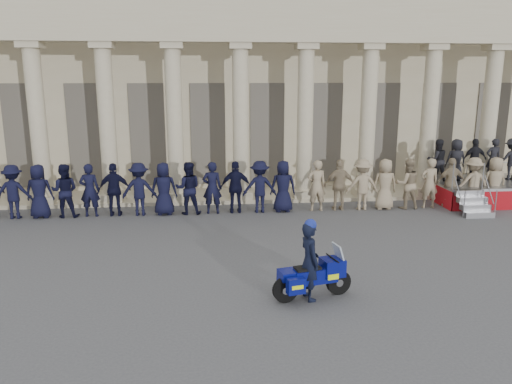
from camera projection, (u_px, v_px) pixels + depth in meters
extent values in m
plane|color=#454547|center=(211.00, 278.00, 12.70)|extent=(90.00, 90.00, 0.00)
cube|color=tan|center=(207.00, 87.00, 26.23)|extent=(40.00, 10.00, 9.00)
cube|color=tan|center=(209.00, 196.00, 21.22)|extent=(40.00, 2.60, 0.15)
cube|color=tan|center=(206.00, 29.00, 18.93)|extent=(35.80, 1.00, 1.00)
cube|color=tan|center=(45.00, 198.00, 19.79)|extent=(0.90, 0.90, 0.30)
cylinder|color=tan|center=(38.00, 124.00, 19.12)|extent=(0.64, 0.64, 5.60)
cube|color=tan|center=(30.00, 45.00, 18.46)|extent=(0.85, 0.85, 0.24)
cube|color=tan|center=(112.00, 197.00, 20.03)|extent=(0.90, 0.90, 0.30)
cylinder|color=tan|center=(107.00, 123.00, 19.36)|extent=(0.64, 0.64, 5.60)
cube|color=tan|center=(102.00, 45.00, 18.71)|extent=(0.85, 0.85, 0.24)
cube|color=tan|center=(177.00, 196.00, 20.27)|extent=(0.90, 0.90, 0.30)
cylinder|color=tan|center=(175.00, 123.00, 19.61)|extent=(0.64, 0.64, 5.60)
cube|color=tan|center=(172.00, 46.00, 18.95)|extent=(0.85, 0.85, 0.24)
cube|color=tan|center=(241.00, 194.00, 20.51)|extent=(0.90, 0.90, 0.30)
cylinder|color=tan|center=(241.00, 122.00, 19.85)|extent=(0.64, 0.64, 5.60)
cube|color=tan|center=(240.00, 46.00, 19.19)|extent=(0.85, 0.85, 0.24)
cube|color=tan|center=(303.00, 193.00, 20.75)|extent=(0.90, 0.90, 0.30)
cylinder|color=tan|center=(305.00, 122.00, 20.09)|extent=(0.64, 0.64, 5.60)
cube|color=tan|center=(307.00, 46.00, 19.43)|extent=(0.85, 0.85, 0.24)
cube|color=tan|center=(364.00, 191.00, 21.00)|extent=(0.90, 0.90, 0.30)
cylinder|color=tan|center=(368.00, 121.00, 20.33)|extent=(0.64, 0.64, 5.60)
cube|color=tan|center=(371.00, 47.00, 19.67)|extent=(0.85, 0.85, 0.24)
cube|color=tan|center=(424.00, 190.00, 21.24)|extent=(0.90, 0.90, 0.30)
cylinder|color=tan|center=(429.00, 121.00, 20.57)|extent=(0.64, 0.64, 5.60)
cube|color=tan|center=(435.00, 47.00, 19.92)|extent=(0.85, 0.85, 0.24)
cube|color=tan|center=(482.00, 189.00, 21.48)|extent=(0.90, 0.90, 0.30)
cylinder|color=tan|center=(489.00, 120.00, 20.82)|extent=(0.64, 0.64, 5.60)
cube|color=tan|center=(497.00, 47.00, 20.16)|extent=(0.85, 0.85, 0.24)
cube|color=black|center=(23.00, 136.00, 21.12)|extent=(1.30, 0.12, 4.20)
cube|color=black|center=(86.00, 136.00, 21.36)|extent=(1.30, 0.12, 4.20)
cube|color=black|center=(148.00, 135.00, 21.60)|extent=(1.30, 0.12, 4.20)
cube|color=black|center=(208.00, 134.00, 21.84)|extent=(1.30, 0.12, 4.20)
cube|color=black|center=(267.00, 134.00, 22.09)|extent=(1.30, 0.12, 4.20)
cube|color=black|center=(325.00, 133.00, 22.33)|extent=(1.30, 0.12, 4.20)
cube|color=black|center=(381.00, 133.00, 22.57)|extent=(1.30, 0.12, 4.20)
cube|color=black|center=(436.00, 132.00, 22.81)|extent=(1.30, 0.12, 4.20)
cube|color=black|center=(490.00, 131.00, 23.05)|extent=(1.30, 0.12, 4.20)
imported|color=black|center=(14.00, 192.00, 17.90)|extent=(1.27, 0.73, 1.96)
imported|color=black|center=(39.00, 191.00, 17.98)|extent=(0.96, 0.62, 1.96)
imported|color=black|center=(65.00, 191.00, 18.06)|extent=(0.95, 0.74, 1.96)
imported|color=black|center=(90.00, 190.00, 18.15)|extent=(0.72, 0.47, 1.96)
imported|color=black|center=(115.00, 190.00, 18.23)|extent=(1.15, 0.48, 1.96)
imported|color=black|center=(139.00, 189.00, 18.31)|extent=(1.27, 0.73, 1.96)
imported|color=black|center=(164.00, 189.00, 18.39)|extent=(0.96, 0.62, 1.96)
imported|color=black|center=(188.00, 188.00, 18.48)|extent=(0.95, 0.74, 1.96)
imported|color=black|center=(212.00, 188.00, 18.56)|extent=(0.72, 0.47, 1.96)
imported|color=black|center=(236.00, 187.00, 18.64)|extent=(1.15, 0.48, 1.96)
imported|color=black|center=(260.00, 187.00, 18.73)|extent=(1.27, 0.73, 1.96)
imported|color=black|center=(283.00, 186.00, 18.81)|extent=(0.96, 0.62, 1.96)
imported|color=gray|center=(317.00, 186.00, 18.93)|extent=(0.72, 0.47, 1.96)
imported|color=gray|center=(340.00, 185.00, 19.01)|extent=(1.15, 0.48, 1.96)
imported|color=gray|center=(362.00, 185.00, 19.09)|extent=(1.27, 0.73, 1.96)
imported|color=gray|center=(385.00, 184.00, 19.18)|extent=(0.96, 0.62, 1.96)
imported|color=gray|center=(407.00, 184.00, 19.26)|extent=(0.95, 0.74, 1.96)
imported|color=gray|center=(429.00, 183.00, 19.34)|extent=(0.72, 0.47, 1.96)
imported|color=gray|center=(451.00, 183.00, 19.43)|extent=(1.15, 0.48, 1.96)
imported|color=gray|center=(473.00, 182.00, 19.51)|extent=(1.27, 0.73, 1.96)
imported|color=gray|center=(495.00, 182.00, 19.59)|extent=(0.96, 0.62, 1.96)
cube|color=gray|center=(484.00, 182.00, 20.47)|extent=(4.17, 2.98, 0.10)
cube|color=maroon|center=(504.00, 201.00, 19.14)|extent=(4.17, 0.04, 0.74)
cube|color=maroon|center=(435.00, 193.00, 20.38)|extent=(0.04, 2.98, 0.74)
cube|color=gray|center=(479.00, 215.00, 18.17)|extent=(1.10, 0.28, 0.21)
cube|color=gray|center=(475.00, 207.00, 18.40)|extent=(1.10, 0.28, 0.21)
cube|color=gray|center=(472.00, 200.00, 18.62)|extent=(1.10, 0.28, 0.21)
cube|color=gray|center=(469.00, 193.00, 18.85)|extent=(1.10, 0.28, 0.21)
cylinder|color=gray|center=(468.00, 163.00, 21.75)|extent=(4.17, 0.04, 0.04)
imported|color=black|center=(437.00, 160.00, 20.28)|extent=(0.83, 0.65, 1.71)
imported|color=black|center=(456.00, 160.00, 20.35)|extent=(0.84, 0.54, 1.71)
imported|color=black|center=(475.00, 160.00, 20.43)|extent=(1.00, 0.42, 1.71)
imported|color=black|center=(493.00, 159.00, 20.50)|extent=(0.62, 0.41, 1.71)
imported|color=black|center=(511.00, 159.00, 20.58)|extent=(1.11, 0.64, 1.71)
cylinder|color=black|center=(339.00, 282.00, 11.72)|extent=(0.61, 0.26, 0.59)
cylinder|color=black|center=(285.00, 290.00, 11.30)|extent=(0.61, 0.26, 0.59)
cube|color=navy|center=(314.00, 275.00, 11.47)|extent=(1.09, 0.60, 0.34)
cube|color=navy|center=(332.00, 267.00, 11.58)|extent=(0.59, 0.57, 0.41)
cube|color=silver|center=(332.00, 275.00, 11.62)|extent=(0.25, 0.31, 0.11)
cube|color=#B2BFCC|center=(339.00, 254.00, 11.55)|extent=(0.28, 0.45, 0.48)
cube|color=black|center=(307.00, 269.00, 11.37)|extent=(0.64, 0.43, 0.09)
cube|color=navy|center=(287.00, 276.00, 11.24)|extent=(0.38, 0.37, 0.20)
cube|color=navy|center=(296.00, 286.00, 11.03)|extent=(0.44, 0.29, 0.36)
cube|color=#EEFF0D|center=(296.00, 286.00, 11.03)|extent=(0.31, 0.27, 0.09)
cube|color=navy|center=(286.00, 276.00, 11.57)|extent=(0.44, 0.29, 0.36)
cube|color=#EEFF0D|center=(286.00, 276.00, 11.57)|extent=(0.31, 0.27, 0.09)
cylinder|color=silver|center=(293.00, 286.00, 11.59)|extent=(0.55, 0.21, 0.09)
cylinder|color=black|center=(333.00, 258.00, 11.53)|extent=(0.18, 0.62, 0.03)
imported|color=black|center=(309.00, 261.00, 11.35)|extent=(0.58, 0.75, 1.83)
sphere|color=navy|center=(310.00, 225.00, 11.15)|extent=(0.28, 0.28, 0.28)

